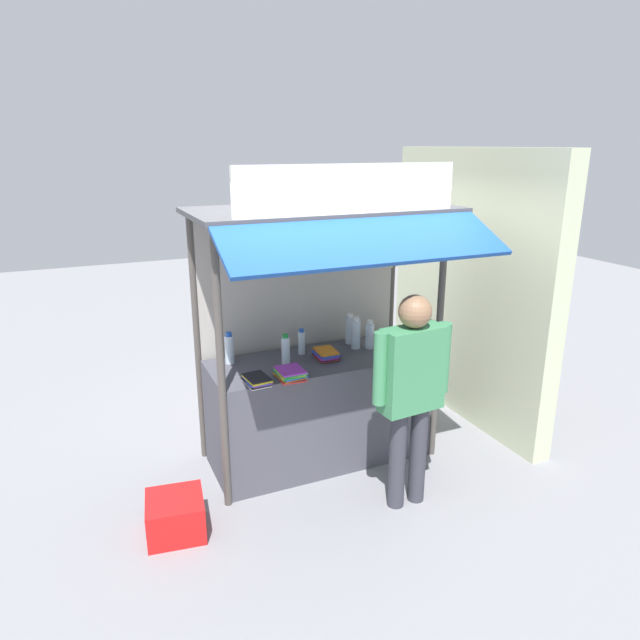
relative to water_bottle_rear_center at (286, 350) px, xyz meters
name	(u,v)px	position (x,y,z in m)	size (l,w,h in m)	color
ground_plane	(320,456)	(0.31, -0.02, -1.08)	(20.00, 20.00, 0.00)	gray
stall_counter	(320,409)	(0.31, -0.02, -0.60)	(1.92, 0.74, 0.96)	#4C4C56
stall_structure	(316,287)	(0.31, 0.06, 0.50)	(2.12, 1.55, 2.61)	#4C4742
water_bottle_rear_center	(286,350)	(0.00, 0.00, 0.00)	(0.07, 0.07, 0.26)	silver
water_bottle_mid_left	(302,342)	(0.21, 0.16, -0.01)	(0.06, 0.06, 0.23)	silver
water_bottle_center	(229,349)	(-0.43, 0.20, 0.01)	(0.08, 0.08, 0.28)	silver
water_bottle_back_left	(356,334)	(0.71, 0.09, 0.02)	(0.08, 0.08, 0.30)	silver
water_bottle_back_right	(370,335)	(0.82, 0.04, 0.00)	(0.08, 0.08, 0.27)	silver
water_bottle_right	(350,329)	(0.73, 0.24, 0.01)	(0.08, 0.08, 0.29)	silver
magazine_stack_far_right	(396,346)	(1.06, -0.05, -0.10)	(0.20, 0.32, 0.04)	red
magazine_stack_far_left	(257,380)	(-0.36, -0.31, -0.09)	(0.19, 0.26, 0.06)	white
magazine_stack_front_right	(326,354)	(0.36, -0.04, -0.08)	(0.19, 0.25, 0.08)	black
magazine_stack_mid_right	(290,373)	(-0.08, -0.31, -0.08)	(0.23, 0.27, 0.08)	red
banana_bunch_leftmost	(392,257)	(0.71, -0.49, 0.82)	(0.09, 0.10, 0.31)	#332D23
banana_bunch_inner_left	(334,254)	(0.22, -0.49, 0.88)	(0.09, 0.10, 0.24)	#332D23
vendor_person	(411,383)	(0.65, -0.93, -0.05)	(0.65, 0.25, 1.71)	#383842
plastic_crate	(176,516)	(-1.09, -0.57, -0.94)	(0.41, 0.41, 0.29)	red
neighbour_wall	(468,287)	(2.09, 0.28, 0.28)	(0.20, 2.40, 2.71)	beige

